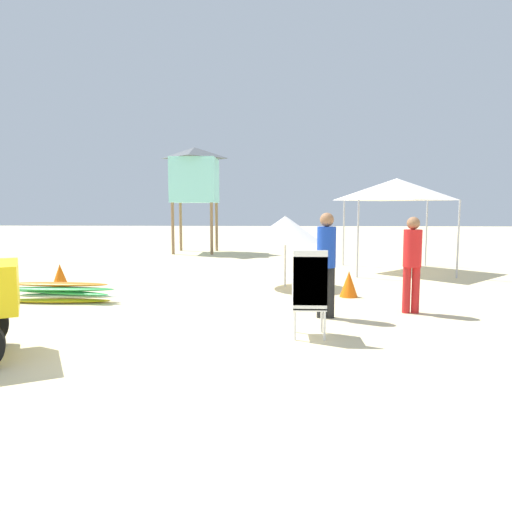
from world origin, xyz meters
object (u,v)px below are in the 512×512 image
at_px(lifeguard_tower, 195,175).
at_px(traffic_cone_far, 60,275).
at_px(traffic_cone_near, 349,284).
at_px(lifeguard_near_center, 412,258).
at_px(lifeguard_near_left, 326,257).
at_px(beach_umbrella_left, 285,229).
at_px(surfboard_pile, 59,292).
at_px(popup_canopy, 397,190).
at_px(stacked_plastic_chairs, 310,287).

bearing_deg(lifeguard_tower, traffic_cone_far, -101.91).
height_order(traffic_cone_near, traffic_cone_far, traffic_cone_near).
height_order(lifeguard_near_center, traffic_cone_far, lifeguard_near_center).
height_order(lifeguard_near_left, lifeguard_near_center, lifeguard_near_left).
height_order(lifeguard_near_center, beach_umbrella_left, lifeguard_near_center).
relative_size(surfboard_pile, lifeguard_tower, 0.59).
relative_size(lifeguard_near_left, traffic_cone_far, 3.29).
bearing_deg(traffic_cone_near, traffic_cone_far, 171.69).
height_order(lifeguard_near_center, popup_canopy, popup_canopy).
relative_size(stacked_plastic_chairs, surfboard_pile, 0.51).
xyz_separation_m(surfboard_pile, lifeguard_tower, (0.98, 10.28, 3.00)).
bearing_deg(traffic_cone_near, lifeguard_near_center, -59.28).
bearing_deg(surfboard_pile, popup_canopy, 31.86).
height_order(beach_umbrella_left, traffic_cone_far, beach_umbrella_left).
distance_m(stacked_plastic_chairs, surfboard_pile, 5.38).
bearing_deg(beach_umbrella_left, lifeguard_near_center, -50.43).
height_order(surfboard_pile, beach_umbrella_left, beach_umbrella_left).
bearing_deg(popup_canopy, lifeguard_near_left, -114.01).
bearing_deg(popup_canopy, beach_umbrella_left, -138.83).
bearing_deg(lifeguard_tower, lifeguard_near_left, -69.78).
bearing_deg(beach_umbrella_left, lifeguard_near_left, -78.42).
distance_m(stacked_plastic_chairs, popup_canopy, 8.01).
xyz_separation_m(lifeguard_near_center, popup_canopy, (1.09, 5.53, 1.40)).
xyz_separation_m(lifeguard_near_left, lifeguard_tower, (-4.19, 11.38, 2.15)).
bearing_deg(lifeguard_near_left, stacked_plastic_chairs, -106.22).
bearing_deg(lifeguard_near_center, surfboard_pile, 174.35).
height_order(surfboard_pile, traffic_cone_far, traffic_cone_far).
bearing_deg(traffic_cone_far, lifeguard_tower, 78.09).
relative_size(popup_canopy, traffic_cone_far, 4.98).
xyz_separation_m(lifeguard_near_left, beach_umbrella_left, (-0.63, 3.09, 0.34)).
xyz_separation_m(surfboard_pile, traffic_cone_far, (-0.81, 1.78, 0.08)).
bearing_deg(beach_umbrella_left, traffic_cone_near, -41.91).
height_order(beach_umbrella_left, traffic_cone_near, beach_umbrella_left).
relative_size(lifeguard_near_center, traffic_cone_near, 3.13).
bearing_deg(surfboard_pile, lifeguard_near_left, -11.96).
bearing_deg(lifeguard_near_center, traffic_cone_near, 120.72).
xyz_separation_m(surfboard_pile, lifeguard_near_center, (6.74, -0.67, 0.79)).
bearing_deg(surfboard_pile, traffic_cone_near, 7.81).
relative_size(stacked_plastic_chairs, traffic_cone_far, 2.36).
bearing_deg(surfboard_pile, beach_umbrella_left, 23.67).
bearing_deg(traffic_cone_near, surfboard_pile, -172.19).
xyz_separation_m(stacked_plastic_chairs, traffic_cone_near, (1.06, 3.17, -0.47)).
height_order(lifeguard_near_left, beach_umbrella_left, lifeguard_near_left).
height_order(lifeguard_near_left, traffic_cone_far, lifeguard_near_left).
height_order(lifeguard_near_left, traffic_cone_near, lifeguard_near_left).
xyz_separation_m(stacked_plastic_chairs, lifeguard_near_center, (1.93, 1.70, 0.25)).
relative_size(surfboard_pile, beach_umbrella_left, 1.46).
relative_size(surfboard_pile, lifeguard_near_left, 1.41).
relative_size(stacked_plastic_chairs, lifeguard_near_center, 0.75).
height_order(stacked_plastic_chairs, traffic_cone_near, stacked_plastic_chairs).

